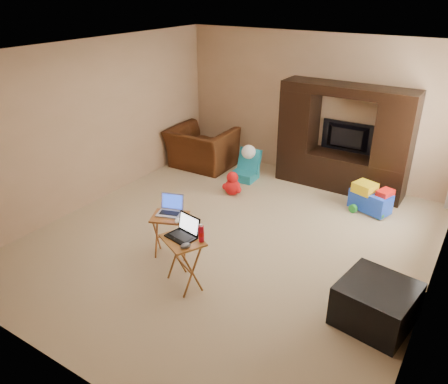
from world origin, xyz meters
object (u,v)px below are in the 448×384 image
Objects in this scene: tray_table_left at (171,236)px; mouse_right at (185,246)px; recliner at (202,148)px; plush_toy at (232,183)px; entertainment_center at (344,139)px; push_toy at (371,198)px; mouse_left at (178,221)px; laptop_left at (169,206)px; water_bottle at (201,234)px; child_rocker at (245,165)px; laptop_right at (181,228)px; tray_table_right at (184,262)px; ottoman at (376,304)px; television at (346,138)px.

mouse_right reaches higher than tray_table_left.
recliner reaches higher than plush_toy.
tray_table_left is at bearing -108.80° from entertainment_center.
mouse_left is at bearing -103.22° from push_toy.
laptop_left reaches higher than push_toy.
water_bottle is at bearing -43.55° from laptop_left.
laptop_right is at bearing -76.49° from child_rocker.
push_toy is 3.28m from tray_table_right.
mouse_left is at bearing -174.59° from ottoman.
plush_toy is (1.14, -0.74, -0.17)m from recliner.
mouse_left is 0.93× the size of mouse_right.
laptop_left is (1.39, -2.68, 0.32)m from recliner.
laptop_right is (-0.64, -3.75, -0.11)m from television.
tray_table_right is at bearing -61.21° from tray_table_left.
ottoman is 1.15× the size of tray_table_right.
tray_table_left is (-1.12, -3.36, -0.56)m from television.
laptop_right is at bearing -165.96° from water_bottle.
plush_toy is at bearing 79.35° from laptop_left.
recliner is at bearing 147.36° from ottoman.
laptop_left is at bearing 167.49° from tray_table_right.
entertainment_center is 1.14m from push_toy.
recliner reaches higher than tray_table_left.
laptop_left is 0.66m from laptop_right.
laptop_right reaches higher than recliner.
mouse_right is at bearing 82.52° from television.
plush_toy is 2.55m from water_bottle.
mouse_right is at bearing -57.46° from laptop_left.
push_toy is 5.28× the size of mouse_left.
child_rocker is 3.33m from mouse_right.
plush_toy is (0.14, -0.65, -0.07)m from child_rocker.
mouse_left is (-2.38, -0.23, 0.37)m from ottoman.
plush_toy is 2.50m from tray_table_right.
laptop_left is at bearing 140.48° from mouse_right.
water_bottle is (0.99, -2.29, 0.51)m from plush_toy.
water_bottle reaches higher than child_rocker.
tray_table_left is at bearing 155.41° from water_bottle.
mouse_left is (0.21, -0.10, -0.10)m from laptop_left.
ottoman is (0.73, -2.44, -0.00)m from push_toy.
push_toy is at bearing 76.03° from laptop_right.
mouse_left is at bearing 143.02° from laptop_right.
recliner is 1.86× the size of tray_table_right.
laptop_left reaches higher than ottoman.
tray_table_right is at bearing -158.20° from water_bottle.
plush_toy is at bearing 147.52° from ottoman.
television is 2.76× the size of laptop_right.
laptop_left is (0.25, -1.93, 0.49)m from plush_toy.
mouse_left reaches higher than child_rocker.
laptop_left is 2.58× the size of mouse_left.
water_bottle is at bearing 123.82° from recliner.
laptop_left is 0.26m from mouse_left.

